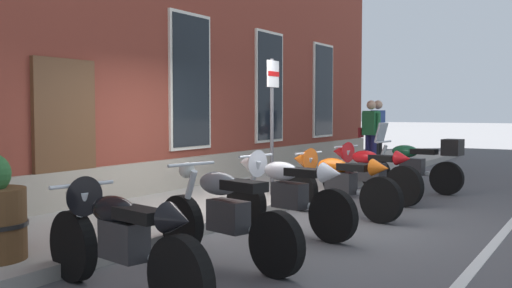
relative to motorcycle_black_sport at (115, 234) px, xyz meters
The scene contains 12 objects.
ground_plane 3.88m from the motorcycle_black_sport, 12.07° to the left, with size 140.00×140.00×0.00m, color #4C4C4F.
sidewalk 4.27m from the motorcycle_black_sport, 27.96° to the left, with size 26.80×2.38×0.15m, color gray.
lane_stripe 4.49m from the motorcycle_black_sport, 32.58° to the right, with size 26.80×0.12×0.01m, color silver.
motorcycle_black_sport is the anchor object (origin of this frame).
motorcycle_grey_naked 1.41m from the motorcycle_black_sport, ahead, with size 0.76×2.04×1.01m.
motorcycle_white_sport 3.00m from the motorcycle_black_sport, ahead, with size 0.72×2.05×1.05m.
motorcycle_orange_sport 4.49m from the motorcycle_black_sport, ahead, with size 0.75×2.10×0.99m.
motorcycle_red_sport 6.07m from the motorcycle_black_sport, ahead, with size 0.82×2.00×1.01m.
motorcycle_green_touring 7.64m from the motorcycle_black_sport, ahead, with size 0.66×2.06×1.33m.
pedestrian_striped_shirt 10.23m from the motorcycle_black_sport, ahead, with size 0.36×0.63×1.66m.
pedestrian_blue_top 11.14m from the motorcycle_black_sport, ahead, with size 0.66×0.27×1.67m.
parking_sign 5.32m from the motorcycle_black_sport, 14.58° to the left, with size 0.36×0.07×2.27m.
Camera 1 is at (-7.34, -4.30, 1.56)m, focal length 41.56 mm.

